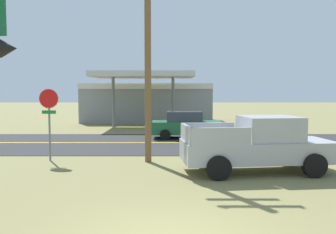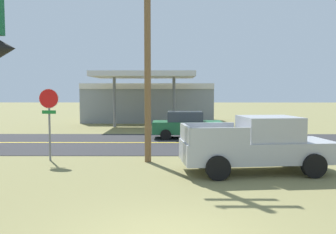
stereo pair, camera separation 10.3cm
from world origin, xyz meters
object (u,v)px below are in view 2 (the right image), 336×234
Objects in this scene: pickup_silver_parked_on_lawn at (258,145)px; utility_pole at (148,49)px; car_green_mid_lane at (187,125)px; gas_station at (149,101)px; stop_sign at (49,111)px.

utility_pole is at bearing 155.79° from pickup_silver_parked_on_lawn.
utility_pole is 8.33m from car_green_mid_lane.
utility_pole reaches higher than pickup_silver_parked_on_lawn.
gas_station reaches higher than pickup_silver_parked_on_lawn.
stop_sign is 9.25m from car_green_mid_lane.
gas_station is at bearing 81.75° from stop_sign.
stop_sign is at bearing -98.25° from gas_station.
car_green_mid_lane is at bearing 103.00° from pickup_silver_parked_on_lawn.
utility_pole is 1.99× the size of car_green_mid_lane.
stop_sign is 0.70× the size of car_green_mid_lane.
utility_pole is 5.62m from pickup_silver_parked_on_lawn.
stop_sign is at bearing 176.68° from utility_pole.
gas_station reaches higher than car_green_mid_lane.
stop_sign is 8.34m from pickup_silver_parked_on_lawn.
stop_sign reaches higher than car_green_mid_lane.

